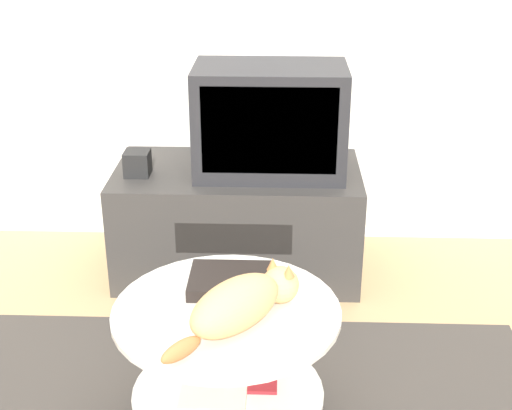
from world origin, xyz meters
TOP-DOWN VIEW (x-y plane):
  - tv_stand at (-0.04, 1.06)m, footprint 1.05×0.56m
  - tv at (0.10, 1.04)m, footprint 0.62×0.36m
  - speaker at (-0.45, 0.99)m, footprint 0.10×0.10m
  - coffee_table at (-0.01, 0.02)m, footprint 0.69×0.69m
  - dvd_box at (-0.01, 0.16)m, footprint 0.26×0.21m
  - cat at (0.04, -0.05)m, footprint 0.38×0.43m

SIDE VIEW (x-z plane):
  - tv_stand at x=-0.04m, z-range 0.00..0.48m
  - coffee_table at x=-0.01m, z-range 0.07..0.49m
  - dvd_box at x=-0.01m, z-range 0.44..0.48m
  - cat at x=0.04m, z-range 0.43..0.58m
  - speaker at x=-0.45m, z-range 0.48..0.58m
  - tv at x=0.10m, z-range 0.48..0.93m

